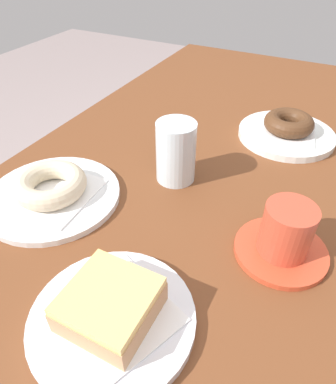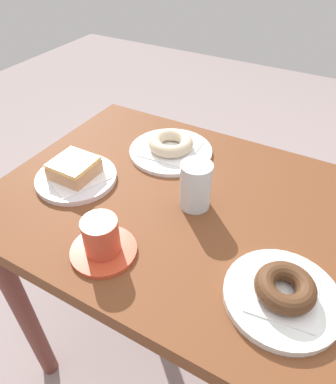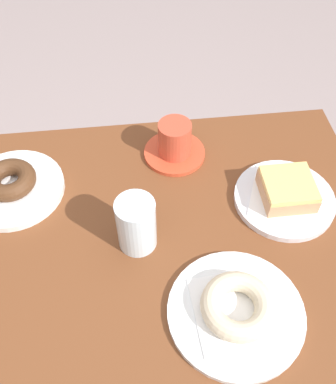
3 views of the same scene
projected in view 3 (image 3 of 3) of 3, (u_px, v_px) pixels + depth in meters
ground_plane at (102, 375)px, 1.40m from camera, size 6.00×6.00×0.00m
table at (64, 275)px, 0.88m from camera, size 1.25×0.65×0.76m
plate_sugar_ring at (236, 312)px, 0.73m from camera, size 0.23×0.23×0.01m
napkin_sugar_ring at (236, 311)px, 0.72m from camera, size 0.15×0.15×0.00m
donut_sugar_ring at (238, 306)px, 0.71m from camera, size 0.12×0.12×0.03m
plate_chocolate_ring at (13, 189)px, 0.89m from camera, size 0.21×0.21×0.01m
napkin_chocolate_ring at (12, 186)px, 0.88m from camera, size 0.13×0.13×0.00m
donut_chocolate_ring at (9, 180)px, 0.87m from camera, size 0.11×0.11×0.04m
plate_glazed_square at (284, 199)px, 0.88m from camera, size 0.20×0.20×0.01m
napkin_glazed_square at (285, 196)px, 0.87m from camera, size 0.17×0.17×0.00m
donut_glazed_square at (288, 189)px, 0.85m from camera, size 0.10×0.10×0.04m
water_glass at (136, 223)px, 0.78m from camera, size 0.07×0.07×0.11m
coffee_cup at (175, 143)px, 0.94m from camera, size 0.13×0.13×0.09m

